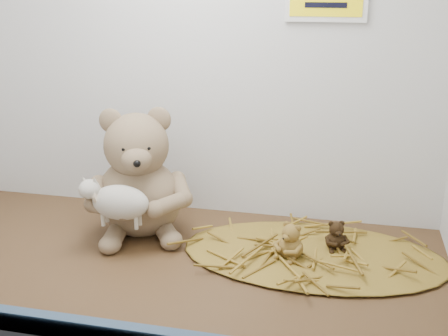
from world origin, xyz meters
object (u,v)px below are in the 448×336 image
(toy_lamb, at_px, (120,202))
(mini_teddy_brown, at_px, (336,234))
(main_teddy, at_px, (138,172))
(mini_teddy_tan, at_px, (291,239))

(toy_lamb, xyz_separation_m, mini_teddy_brown, (0.46, 0.10, -0.07))
(mini_teddy_brown, bearing_deg, toy_lamb, 172.30)
(main_teddy, distance_m, toy_lamb, 0.11)
(toy_lamb, bearing_deg, main_teddy, 90.00)
(mini_teddy_tan, bearing_deg, main_teddy, -160.60)
(main_teddy, bearing_deg, mini_teddy_tan, -32.62)
(main_teddy, relative_size, mini_teddy_tan, 3.77)
(main_teddy, xyz_separation_m, mini_teddy_tan, (0.37, -0.07, -0.10))
(toy_lamb, xyz_separation_m, mini_teddy_tan, (0.37, 0.04, -0.07))
(mini_teddy_tan, bearing_deg, mini_teddy_brown, 64.96)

